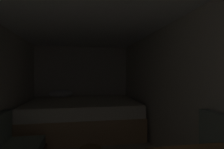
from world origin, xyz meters
TOP-DOWN VIEW (x-y plane):
  - wall_back at (0.00, 4.63)m, footprint 2.62×0.05m
  - wall_right at (1.29, 1.97)m, footprint 0.05×5.28m
  - ceiling_slab at (0.00, 1.97)m, footprint 2.62×5.28m
  - bed at (-0.01, 3.66)m, footprint 2.40×1.81m

SIDE VIEW (x-z plane):
  - bed at x=-0.01m, z-range -0.10..0.80m
  - wall_back at x=0.00m, z-range 0.00..2.07m
  - wall_right at x=1.29m, z-range 0.00..2.07m
  - ceiling_slab at x=0.00m, z-range 2.07..2.12m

